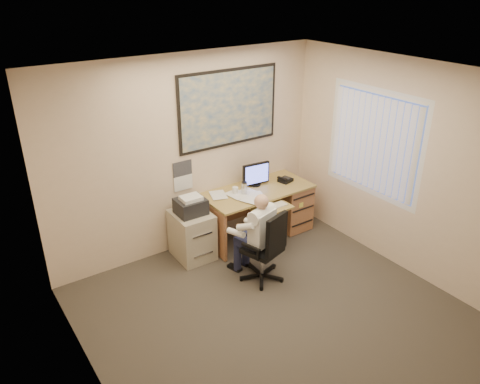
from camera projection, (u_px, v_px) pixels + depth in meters
room_shell at (299, 222)px, 4.59m from camera, size 4.00×4.50×2.70m
desk at (275, 202)px, 7.02m from camera, size 1.60×0.97×1.09m
world_map at (229, 108)px, 6.35m from camera, size 1.56×0.03×1.06m
wall_calendar at (183, 176)px, 6.32m from camera, size 0.28×0.01×0.42m
window_blinds at (374, 143)px, 6.11m from camera, size 0.06×1.40×1.30m
filing_cabinet at (192, 231)px, 6.34m from camera, size 0.48×0.58×0.92m
office_chair at (263, 261)px, 5.88m from camera, size 0.72×0.72×0.97m
person at (261, 237)px, 5.82m from camera, size 0.64×0.78×1.17m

